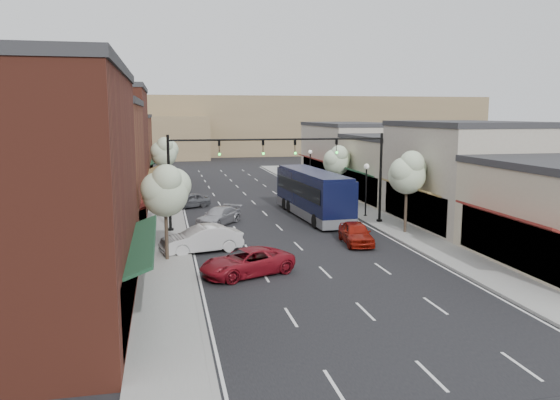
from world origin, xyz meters
TOP-DOWN VIEW (x-y plane):
  - ground at (0.00, 0.00)m, footprint 160.00×160.00m
  - sidewalk_left at (-8.40, 18.50)m, footprint 2.80×73.00m
  - sidewalk_right at (8.40, 18.50)m, footprint 2.80×73.00m
  - curb_left at (-7.00, 18.50)m, footprint 0.25×73.00m
  - curb_right at (7.00, 18.50)m, footprint 0.25×73.00m
  - bldg_left_near at (-14.24, -8.00)m, footprint 10.14×14.10m
  - bldg_left_midnear at (-14.23, 6.00)m, footprint 10.14×14.10m
  - bldg_left_midfar at (-14.24, 20.00)m, footprint 10.14×14.10m
  - bldg_left_far at (-14.22, 36.00)m, footprint 10.14×18.10m
  - bldg_right_midnear at (13.72, 6.00)m, footprint 9.14×12.10m
  - bldg_right_midfar at (13.70, 18.00)m, footprint 9.14×12.10m
  - bldg_right_far at (13.71, 32.00)m, footprint 9.14×16.10m
  - hill_far at (0.00, 90.00)m, footprint 120.00×30.00m
  - hill_near at (-25.00, 78.00)m, footprint 50.00×20.00m
  - signal_mast_right at (5.62, 8.00)m, footprint 8.22×0.46m
  - signal_mast_left at (-5.62, 8.00)m, footprint 8.22×0.46m
  - tree_right_near at (8.35, 3.94)m, footprint 2.85×2.65m
  - tree_right_far at (8.35, 19.94)m, footprint 2.85×2.65m
  - tree_left_near at (-8.25, -0.06)m, footprint 2.85×2.65m
  - tree_left_far at (-8.25, 25.94)m, footprint 2.85×2.65m
  - lamp_post_near at (7.80, 10.50)m, footprint 0.44×0.44m
  - lamp_post_far at (7.80, 28.00)m, footprint 0.44×0.44m
  - coach_bus at (3.58, 11.60)m, footprint 3.44×12.62m
  - red_hatchback at (3.83, 1.83)m, footprint 2.15×4.43m
  - parked_car_a at (-4.20, -3.60)m, footprint 5.57×4.03m
  - parked_car_b at (-6.20, 1.80)m, footprint 5.24×2.81m
  - parked_car_c at (-4.33, 10.03)m, footprint 4.30×4.77m
  - parked_car_d at (-6.20, 18.15)m, footprint 4.21×3.23m

SIDE VIEW (x-z plane):
  - ground at x=0.00m, z-range 0.00..0.00m
  - curb_left at x=-7.00m, z-range -0.01..0.16m
  - curb_right at x=7.00m, z-range -0.01..0.16m
  - sidewalk_left at x=-8.40m, z-range 0.00..0.15m
  - sidewalk_right at x=8.40m, z-range 0.00..0.15m
  - parked_car_c at x=-4.33m, z-range 0.00..1.33m
  - parked_car_d at x=-6.20m, z-range 0.00..1.34m
  - parked_car_a at x=-4.20m, z-range 0.00..1.41m
  - red_hatchback at x=3.83m, z-range 0.00..1.46m
  - parked_car_b at x=-6.20m, z-range 0.00..1.64m
  - coach_bus at x=3.58m, z-range 0.07..3.89m
  - lamp_post_near at x=7.80m, z-range 0.79..5.23m
  - lamp_post_far at x=7.80m, z-range 0.79..5.23m
  - bldg_right_midfar at x=13.70m, z-range -0.03..6.37m
  - bldg_right_far at x=13.71m, z-range -0.04..7.36m
  - bldg_right_midnear at x=13.72m, z-range -0.04..7.86m
  - tree_right_far at x=8.35m, z-range 1.28..6.70m
  - hill_near at x=-25.00m, z-range 0.00..8.00m
  - bldg_left_far at x=-14.22m, z-range -0.04..8.36m
  - tree_left_near at x=-8.25m, z-range 1.38..7.07m
  - tree_right_near at x=8.35m, z-range 1.47..7.43m
  - tree_left_far at x=-8.25m, z-range 1.54..7.67m
  - signal_mast_right at x=5.62m, z-range 1.12..8.12m
  - signal_mast_left at x=-5.62m, z-range 1.12..8.12m
  - bldg_left_midnear at x=-14.23m, z-range -0.04..9.36m
  - bldg_left_near at x=-14.24m, z-range -0.05..10.35m
  - bldg_left_midfar at x=-14.24m, z-range -0.05..10.85m
  - hill_far at x=0.00m, z-range 0.00..12.00m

